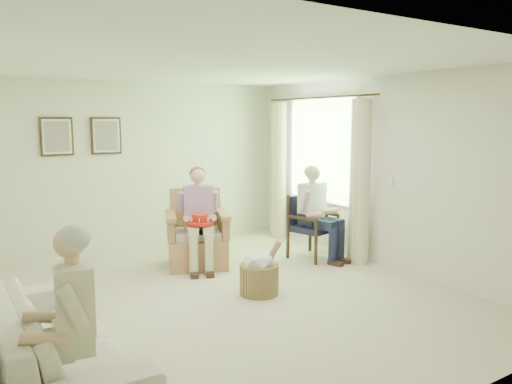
{
  "coord_description": "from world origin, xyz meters",
  "views": [
    {
      "loc": [
        -2.63,
        -4.79,
        2.02
      ],
      "look_at": [
        0.98,
        0.8,
        1.05
      ],
      "focal_mm": 35.0,
      "sensor_mm": 36.0,
      "label": 1
    }
  ],
  "objects_px": {
    "wicker_armchair": "(196,242)",
    "hatbox": "(259,272)",
    "red_hat": "(200,220)",
    "wood_armchair": "(310,223)",
    "sofa": "(56,341)",
    "person_sofa": "(70,312)",
    "person_wicker": "(200,211)",
    "person_dark": "(317,206)"
  },
  "relations": [
    {
      "from": "wood_armchair",
      "to": "red_hat",
      "type": "xyz_separation_m",
      "value": [
        -1.7,
        0.19,
        0.2
      ]
    },
    {
      "from": "wood_armchair",
      "to": "person_dark",
      "type": "relative_size",
      "value": 0.68
    },
    {
      "from": "person_sofa",
      "to": "red_hat",
      "type": "height_order",
      "value": "person_sofa"
    },
    {
      "from": "wood_armchair",
      "to": "hatbox",
      "type": "bearing_deg",
      "value": -161.91
    },
    {
      "from": "person_sofa",
      "to": "wood_armchair",
      "type": "bearing_deg",
      "value": 130.97
    },
    {
      "from": "person_wicker",
      "to": "person_sofa",
      "type": "height_order",
      "value": "person_wicker"
    },
    {
      "from": "person_dark",
      "to": "hatbox",
      "type": "xyz_separation_m",
      "value": [
        -1.51,
        -0.8,
        -0.51
      ]
    },
    {
      "from": "person_dark",
      "to": "red_hat",
      "type": "xyz_separation_m",
      "value": [
        -1.7,
        0.34,
        -0.07
      ]
    },
    {
      "from": "wood_armchair",
      "to": "person_sofa",
      "type": "distance_m",
      "value": 4.54
    },
    {
      "from": "sofa",
      "to": "person_wicker",
      "type": "relative_size",
      "value": 1.66
    },
    {
      "from": "person_dark",
      "to": "person_sofa",
      "type": "bearing_deg",
      "value": -165.23
    },
    {
      "from": "person_sofa",
      "to": "hatbox",
      "type": "relative_size",
      "value": 1.94
    },
    {
      "from": "person_wicker",
      "to": "red_hat",
      "type": "relative_size",
      "value": 3.78
    },
    {
      "from": "person_wicker",
      "to": "person_dark",
      "type": "distance_m",
      "value": 1.69
    },
    {
      "from": "red_hat",
      "to": "wicker_armchair",
      "type": "bearing_deg",
      "value": 73.38
    },
    {
      "from": "sofa",
      "to": "person_sofa",
      "type": "xyz_separation_m",
      "value": [
        0.0,
        -0.55,
        0.42
      ]
    },
    {
      "from": "wood_armchair",
      "to": "red_hat",
      "type": "height_order",
      "value": "wood_armchair"
    },
    {
      "from": "person_wicker",
      "to": "hatbox",
      "type": "relative_size",
      "value": 2.02
    },
    {
      "from": "sofa",
      "to": "red_hat",
      "type": "distance_m",
      "value": 2.96
    },
    {
      "from": "sofa",
      "to": "person_dark",
      "type": "distance_m",
      "value": 4.24
    },
    {
      "from": "wood_armchair",
      "to": "sofa",
      "type": "distance_m",
      "value": 4.28
    },
    {
      "from": "sofa",
      "to": "person_sofa",
      "type": "height_order",
      "value": "person_sofa"
    },
    {
      "from": "person_dark",
      "to": "person_sofa",
      "type": "xyz_separation_m",
      "value": [
        -3.9,
        -2.15,
        -0.03
      ]
    },
    {
      "from": "sofa",
      "to": "hatbox",
      "type": "xyz_separation_m",
      "value": [
        2.39,
        0.8,
        -0.07
      ]
    },
    {
      "from": "person_dark",
      "to": "hatbox",
      "type": "distance_m",
      "value": 1.79
    },
    {
      "from": "sofa",
      "to": "red_hat",
      "type": "relative_size",
      "value": 6.27
    },
    {
      "from": "red_hat",
      "to": "person_wicker",
      "type": "bearing_deg",
      "value": 62.49
    },
    {
      "from": "sofa",
      "to": "person_dark",
      "type": "height_order",
      "value": "person_dark"
    },
    {
      "from": "person_wicker",
      "to": "person_dark",
      "type": "relative_size",
      "value": 1.02
    },
    {
      "from": "wicker_armchair",
      "to": "person_dark",
      "type": "relative_size",
      "value": 0.79
    },
    {
      "from": "person_sofa",
      "to": "hatbox",
      "type": "bearing_deg",
      "value": 129.91
    },
    {
      "from": "red_hat",
      "to": "hatbox",
      "type": "xyz_separation_m",
      "value": [
        0.19,
        -1.14,
        -0.44
      ]
    },
    {
      "from": "person_dark",
      "to": "hatbox",
      "type": "relative_size",
      "value": 1.99
    },
    {
      "from": "sofa",
      "to": "hatbox",
      "type": "distance_m",
      "value": 2.52
    },
    {
      "from": "hatbox",
      "to": "person_wicker",
      "type": "bearing_deg",
      "value": 93.94
    },
    {
      "from": "wicker_armchair",
      "to": "hatbox",
      "type": "bearing_deg",
      "value": -64.5
    },
    {
      "from": "red_hat",
      "to": "sofa",
      "type": "bearing_deg",
      "value": -138.58
    },
    {
      "from": "wicker_armchair",
      "to": "person_wicker",
      "type": "xyz_separation_m",
      "value": [
        0.0,
        -0.14,
        0.46
      ]
    },
    {
      "from": "person_wicker",
      "to": "person_dark",
      "type": "xyz_separation_m",
      "value": [
        1.6,
        -0.53,
        -0.02
      ]
    },
    {
      "from": "red_hat",
      "to": "wood_armchair",
      "type": "bearing_deg",
      "value": -6.3
    },
    {
      "from": "wood_armchair",
      "to": "person_dark",
      "type": "height_order",
      "value": "person_dark"
    },
    {
      "from": "wood_armchair",
      "to": "person_dark",
      "type": "xyz_separation_m",
      "value": [
        0.0,
        -0.15,
        0.28
      ]
    }
  ]
}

